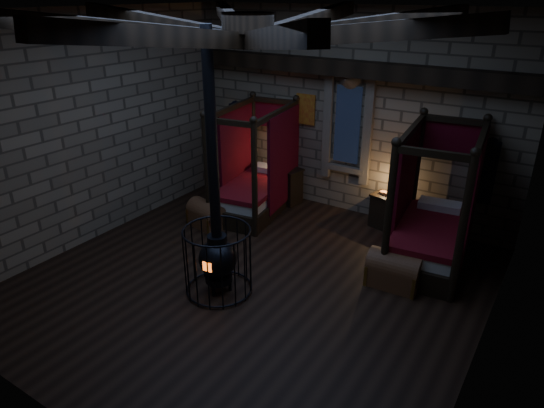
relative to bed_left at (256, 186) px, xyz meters
The scene contains 8 objects.
room 4.23m from the bed_left, 55.62° to the right, with size 7.02×7.02×4.29m.
bed_left is the anchor object (origin of this frame).
bed_right 3.80m from the bed_left, ahead, with size 1.45×2.40×2.38m.
trunk_left 1.32m from the bed_left, 108.36° to the right, with size 0.84×0.64×0.56m.
trunk_right 3.78m from the bed_left, 19.06° to the right, with size 0.86×0.58×0.61m.
nightstand_left 0.84m from the bed_left, 61.18° to the left, with size 0.57×0.56×0.99m.
nightstand_right 2.71m from the bed_left, 15.75° to the left, with size 0.52×0.50×0.76m.
stove 3.18m from the bed_left, 66.25° to the right, with size 1.07×1.07×4.05m.
Camera 1 is at (4.00, -5.58, 4.44)m, focal length 32.00 mm.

